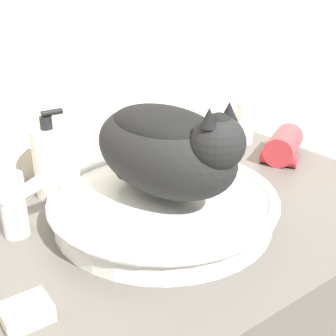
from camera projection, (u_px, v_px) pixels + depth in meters
The scene contains 7 objects.
sink_basin at pixel (163, 203), 0.77m from camera, with size 0.42×0.42×0.06m.
cat at pixel (167, 146), 0.73m from camera, with size 0.26×0.32×0.18m.
faucet at pixel (20, 199), 0.71m from camera, with size 0.13×0.08×0.14m.
soap_pump_bottle at pixel (51, 162), 0.84m from camera, with size 0.07×0.07×0.18m.
deodorant_stick at pixel (245, 117), 1.14m from camera, with size 0.05×0.05×0.15m.
hair_dryer at pixel (284, 145), 1.05m from camera, with size 0.17×0.13×0.07m.
soap_bar at pixel (26, 312), 0.54m from camera, with size 0.06×0.05×0.02m.
Camera 1 is at (-0.38, -0.27, 1.21)m, focal length 45.00 mm.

